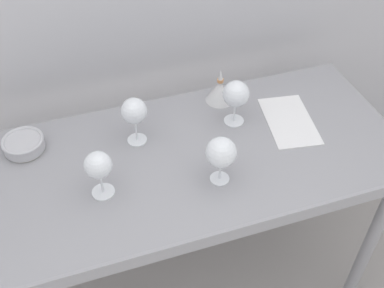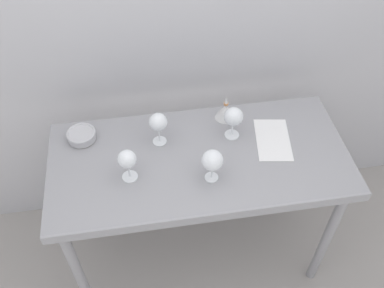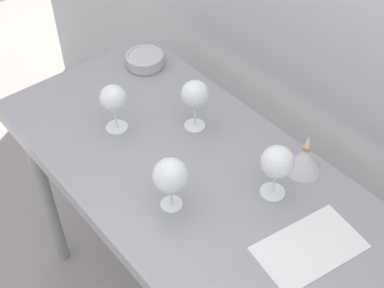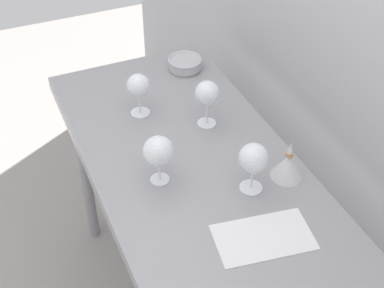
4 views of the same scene
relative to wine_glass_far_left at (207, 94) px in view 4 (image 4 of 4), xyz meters
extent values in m
cube|color=#B3B3B8|center=(0.17, 0.37, 0.27)|extent=(3.80, 0.04, 2.60)
cube|color=gray|center=(0.17, -0.12, -0.15)|extent=(1.40, 0.64, 0.04)
cube|color=gray|center=(0.17, -0.45, -0.15)|extent=(1.40, 0.01, 0.05)
cylinder|color=gray|center=(-0.47, -0.38, -0.60)|extent=(0.05, 0.05, 0.86)
cylinder|color=gray|center=(-0.47, 0.14, -0.60)|extent=(0.05, 0.05, 0.86)
cylinder|color=white|center=(0.00, 0.00, -0.12)|extent=(0.07, 0.07, 0.00)
cylinder|color=white|center=(0.00, 0.00, -0.08)|extent=(0.01, 0.01, 0.09)
sphere|color=white|center=(0.00, 0.00, 0.01)|extent=(0.09, 0.09, 0.09)
cylinder|color=maroon|center=(0.00, 0.00, -0.01)|extent=(0.06, 0.06, 0.03)
cylinder|color=white|center=(0.20, -0.26, -0.12)|extent=(0.06, 0.06, 0.00)
cylinder|color=white|center=(0.20, -0.26, -0.08)|extent=(0.01, 0.01, 0.07)
sphere|color=white|center=(0.20, -0.26, -0.01)|extent=(0.10, 0.10, 0.10)
cylinder|color=maroon|center=(0.20, -0.26, -0.02)|extent=(0.07, 0.07, 0.02)
cylinder|color=white|center=(0.35, -0.01, -0.12)|extent=(0.07, 0.07, 0.00)
cylinder|color=white|center=(0.35, -0.01, -0.08)|extent=(0.01, 0.01, 0.08)
sphere|color=white|center=(0.35, -0.01, 0.00)|extent=(0.09, 0.09, 0.09)
cylinder|color=maroon|center=(0.35, -0.01, -0.02)|extent=(0.06, 0.06, 0.03)
cylinder|color=white|center=(-0.15, -0.19, -0.12)|extent=(0.07, 0.07, 0.00)
cylinder|color=white|center=(-0.15, -0.19, -0.08)|extent=(0.01, 0.01, 0.08)
sphere|color=white|center=(-0.15, -0.19, 0.00)|extent=(0.08, 0.08, 0.08)
cylinder|color=maroon|center=(-0.15, -0.19, -0.02)|extent=(0.06, 0.06, 0.03)
cube|color=white|center=(0.54, -0.07, -0.12)|extent=(0.20, 0.30, 0.00)
cylinder|color=beige|center=(-0.37, 0.07, -0.12)|extent=(0.12, 0.12, 0.01)
cylinder|color=#B7B7BC|center=(-0.37, 0.07, -0.10)|extent=(0.13, 0.13, 0.04)
torus|color=#B7B7BC|center=(-0.37, 0.07, -0.08)|extent=(0.14, 0.14, 0.01)
cone|color=silver|center=(0.35, 0.12, -0.08)|extent=(0.11, 0.11, 0.08)
cylinder|color=#C17F4C|center=(0.35, 0.12, -0.04)|extent=(0.02, 0.02, 0.01)
cone|color=silver|center=(0.35, 0.12, -0.01)|extent=(0.02, 0.02, 0.04)
camera|label=1|loc=(-0.19, -1.17, 0.98)|focal=44.07mm
camera|label=2|loc=(-0.06, -1.40, 1.37)|focal=39.73mm
camera|label=3|loc=(0.93, -0.79, 0.99)|focal=48.46mm
camera|label=4|loc=(1.40, -0.67, 1.06)|focal=51.28mm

